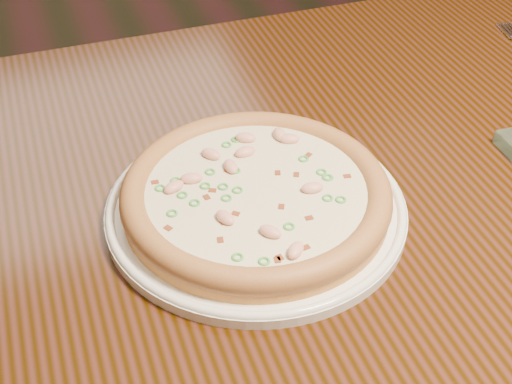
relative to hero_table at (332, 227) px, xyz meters
name	(u,v)px	position (x,y,z in m)	size (l,w,h in m)	color
ground	(219,219)	(0.06, 0.77, -0.65)	(9.00, 9.00, 0.00)	black
hero_table	(332,227)	(0.00, 0.00, 0.00)	(1.20, 0.80, 0.75)	black
plate	(256,207)	(-0.12, -0.05, 0.11)	(0.32, 0.32, 0.02)	white
pizza	(256,194)	(-0.12, -0.05, 0.13)	(0.29, 0.29, 0.03)	#CB9046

